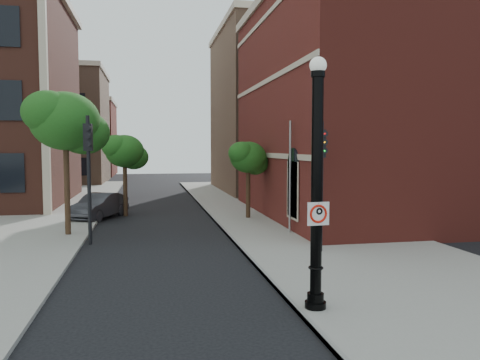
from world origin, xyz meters
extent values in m
plane|color=black|center=(0.00, 0.00, 0.00)|extent=(120.00, 120.00, 0.00)
cube|color=gray|center=(6.00, 10.00, 0.06)|extent=(8.00, 60.00, 0.12)
cube|color=gray|center=(-9.00, 18.00, 0.06)|extent=(10.00, 50.00, 0.12)
cube|color=gray|center=(2.05, 10.00, 0.07)|extent=(0.10, 60.00, 0.14)
cube|color=maroon|center=(16.00, 14.00, 6.00)|extent=(22.00, 16.00, 12.00)
cube|color=#C6B499|center=(16.00, 14.00, 12.25)|extent=(22.30, 16.30, 0.50)
cube|color=black|center=(4.96, 9.00, 2.00)|extent=(0.08, 1.40, 2.40)
cube|color=#C6B499|center=(4.97, 14.00, 3.50)|extent=(0.06, 16.00, 0.25)
cube|color=#C6B499|center=(4.97, 14.00, 7.50)|extent=(0.06, 16.00, 0.25)
cube|color=#C6B499|center=(4.97, 14.00, 11.00)|extent=(0.06, 16.00, 0.25)
cube|color=#C6B499|center=(-7.00, 17.00, 7.00)|extent=(0.40, 0.40, 14.00)
cube|color=#825C47|center=(-12.00, 44.00, 6.00)|extent=(12.00, 12.00, 12.00)
cube|color=maroon|center=(-12.00, 58.00, 5.00)|extent=(12.00, 12.00, 10.00)
cube|color=#825C47|center=(16.00, 30.00, 7.00)|extent=(22.00, 14.00, 14.00)
cylinder|color=black|center=(2.46, -0.64, 0.14)|extent=(0.51, 0.51, 0.27)
cylinder|color=black|center=(2.46, -0.64, 0.36)|extent=(0.40, 0.40, 0.23)
cylinder|color=black|center=(2.46, -0.64, 2.90)|extent=(0.27, 0.27, 5.25)
torus|color=black|center=(2.46, -0.64, 1.09)|extent=(0.36, 0.36, 0.05)
cylinder|color=black|center=(2.46, -0.64, 5.60)|extent=(0.33, 0.33, 0.14)
sphere|color=silver|center=(2.46, -0.64, 5.79)|extent=(0.40, 0.40, 0.40)
cube|color=white|center=(2.45, -0.80, 2.39)|extent=(0.54, 0.06, 0.54)
cube|color=black|center=(2.45, -0.80, 2.64)|extent=(0.54, 0.05, 0.05)
cube|color=black|center=(2.45, -0.80, 2.14)|extent=(0.54, 0.05, 0.05)
cube|color=black|center=(2.20, -0.82, 2.39)|extent=(0.05, 0.01, 0.54)
cube|color=black|center=(2.69, -0.78, 2.39)|extent=(0.05, 0.01, 0.54)
torus|color=red|center=(2.45, -0.80, 2.39)|extent=(0.44, 0.09, 0.43)
cube|color=red|center=(2.45, -0.80, 2.39)|extent=(0.31, 0.03, 0.31)
cube|color=black|center=(2.40, -0.80, 2.39)|extent=(0.05, 0.01, 0.25)
torus|color=black|center=(2.47, -0.80, 2.45)|extent=(0.17, 0.06, 0.17)
cylinder|color=black|center=(2.45, -0.80, 2.64)|extent=(0.03, 0.02, 0.03)
imported|color=#323137|center=(-4.06, 15.65, 0.69)|extent=(3.06, 4.45, 1.39)
cylinder|color=black|center=(-3.72, 8.56, 2.59)|extent=(0.15, 0.15, 5.19)
cube|color=black|center=(-3.72, 8.56, 4.32)|extent=(0.35, 0.33, 1.08)
sphere|color=#E50505|center=(-3.70, 8.39, 4.70)|extent=(0.19, 0.19, 0.19)
sphere|color=#FF8C00|center=(-3.70, 8.39, 4.38)|extent=(0.19, 0.19, 0.19)
sphere|color=#00E519|center=(-3.70, 8.39, 4.05)|extent=(0.19, 0.19, 0.19)
cylinder|color=black|center=(4.80, 5.15, 2.43)|extent=(0.14, 0.14, 4.86)
cube|color=black|center=(4.80, 5.15, 4.05)|extent=(0.38, 0.37, 1.01)
sphere|color=#E50505|center=(4.85, 4.99, 4.41)|extent=(0.18, 0.18, 0.18)
sphere|color=#FF8C00|center=(4.85, 4.99, 4.10)|extent=(0.18, 0.18, 0.18)
sphere|color=#00E519|center=(4.85, 4.99, 3.80)|extent=(0.18, 0.18, 0.18)
cylinder|color=#999999|center=(4.80, 8.94, 2.55)|extent=(0.10, 0.10, 5.10)
cylinder|color=black|center=(-4.86, 10.41, 2.36)|extent=(0.24, 0.24, 4.71)
ellipsoid|color=#1C4412|center=(-4.86, 10.41, 5.05)|extent=(2.96, 2.96, 2.52)
ellipsoid|color=#1C4412|center=(-4.19, 10.95, 4.58)|extent=(2.29, 2.29, 1.95)
ellipsoid|color=#1C4412|center=(-5.47, 10.01, 5.39)|extent=(2.16, 2.16, 1.83)
cylinder|color=black|center=(-2.68, 16.35, 1.73)|extent=(0.24, 0.24, 3.46)
ellipsoid|color=#1C4412|center=(-2.68, 16.35, 3.71)|extent=(2.17, 2.17, 1.85)
ellipsoid|color=#1C4412|center=(-2.18, 16.74, 3.36)|extent=(1.68, 1.68, 1.43)
ellipsoid|color=#1C4412|center=(-3.12, 16.05, 3.95)|extent=(1.58, 1.58, 1.34)
cylinder|color=black|center=(3.92, 13.68, 1.58)|extent=(0.24, 0.24, 3.16)
ellipsoid|color=#1C4412|center=(3.92, 13.68, 3.39)|extent=(1.99, 1.99, 1.69)
ellipsoid|color=#1C4412|center=(4.37, 14.04, 3.07)|extent=(1.54, 1.54, 1.31)
ellipsoid|color=#1C4412|center=(3.51, 13.41, 3.61)|extent=(1.45, 1.45, 1.23)
camera|label=1|loc=(-1.40, -10.94, 3.92)|focal=35.00mm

